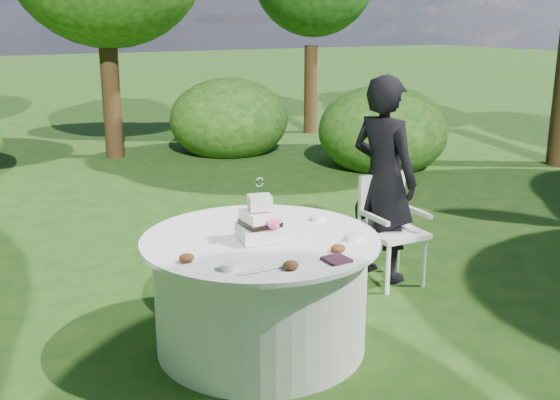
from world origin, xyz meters
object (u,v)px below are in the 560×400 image
object	(u,v)px
table	(261,291)
chair	(389,221)
guest	(384,179)
napkins	(336,259)
cake	(260,223)

from	to	relation	value
table	chair	bearing A→B (deg)	17.03
guest	table	bearing A→B (deg)	98.18
guest	table	distance (m)	1.65
napkins	chair	world-z (taller)	chair
guest	chair	distance (m)	0.35
napkins	cake	xyz separation A→B (m)	(-0.20, 0.56, 0.10)
napkins	chair	bearing A→B (deg)	38.93
table	cake	xyz separation A→B (m)	(-0.03, -0.05, 0.50)
napkins	guest	size ratio (longest dim) A/B	0.08
napkins	table	size ratio (longest dim) A/B	0.09
cake	napkins	bearing A→B (deg)	-70.78
table	cake	bearing A→B (deg)	-118.06
napkins	cake	size ratio (longest dim) A/B	0.34
cake	chair	bearing A→B (deg)	18.47
chair	table	bearing A→B (deg)	-162.97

